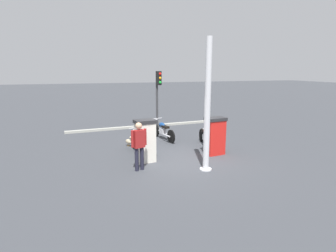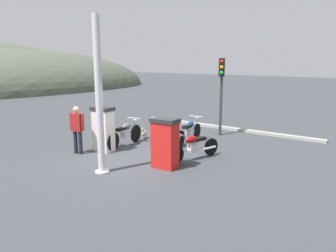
% 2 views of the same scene
% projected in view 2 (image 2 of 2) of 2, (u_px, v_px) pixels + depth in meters
% --- Properties ---
extents(ground_plane, '(120.00, 120.00, 0.00)m').
position_uv_depth(ground_plane, '(129.00, 159.00, 10.21)').
color(ground_plane, '#383A3F').
extents(fuel_pump_near, '(0.60, 0.83, 1.48)m').
position_uv_depth(fuel_pump_near, '(165.00, 143.00, 9.27)').
color(fuel_pump_near, red).
rests_on(fuel_pump_near, ground).
extents(fuel_pump_far, '(0.59, 0.79, 1.55)m').
position_uv_depth(fuel_pump_far, '(103.00, 129.00, 11.03)').
color(fuel_pump_far, silver).
rests_on(fuel_pump_far, ground).
extents(motorcycle_near_pump, '(2.06, 0.73, 0.92)m').
position_uv_depth(motorcycle_near_pump, '(194.00, 146.00, 10.10)').
color(motorcycle_near_pump, black).
rests_on(motorcycle_near_pump, ground).
extents(motorcycle_far_pump, '(2.10, 0.68, 0.98)m').
position_uv_depth(motorcycle_far_pump, '(125.00, 133.00, 11.72)').
color(motorcycle_far_pump, black).
rests_on(motorcycle_far_pump, ground).
extents(motorcycle_extra, '(2.08, 0.64, 0.94)m').
position_uv_depth(motorcycle_extra, '(189.00, 131.00, 12.28)').
color(motorcycle_extra, black).
rests_on(motorcycle_extra, ground).
extents(attendant_person, '(0.30, 0.57, 1.62)m').
position_uv_depth(attendant_person, '(77.00, 127.00, 10.67)').
color(attendant_person, '#1E1E2D').
rests_on(attendant_person, ground).
extents(wandering_duck, '(0.46, 0.32, 0.47)m').
position_uv_depth(wandering_duck, '(144.00, 133.00, 12.92)').
color(wandering_duck, tan).
rests_on(wandering_duck, ground).
extents(roadside_traffic_light, '(0.39, 0.31, 3.21)m').
position_uv_depth(roadside_traffic_light, '(221.00, 83.00, 13.07)').
color(roadside_traffic_light, '#38383A').
rests_on(roadside_traffic_light, ground).
extents(canopy_support_pole, '(0.40, 0.40, 4.29)m').
position_uv_depth(canopy_support_pole, '(99.00, 99.00, 8.61)').
color(canopy_support_pole, silver).
rests_on(canopy_support_pole, ground).
extents(road_edge_kerb, '(0.70, 8.70, 0.12)m').
position_uv_depth(road_edge_kerb, '(225.00, 128.00, 14.74)').
color(road_edge_kerb, '#9E9E93').
rests_on(road_edge_kerb, ground).
extents(distant_hill_main, '(34.93, 17.61, 8.83)m').
position_uv_depth(distant_hill_main, '(17.00, 90.00, 35.33)').
color(distant_hill_main, '#4C5142').
rests_on(distant_hill_main, ground).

